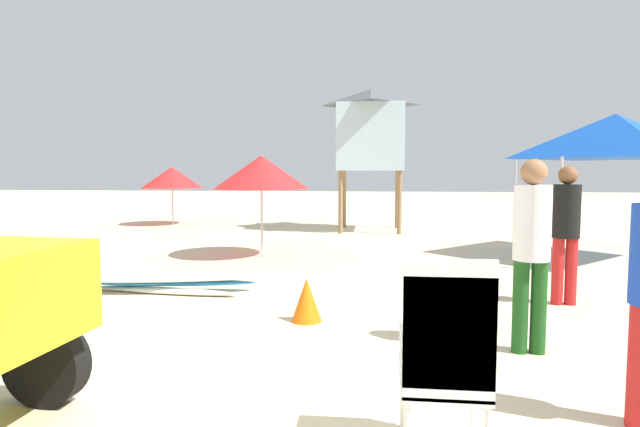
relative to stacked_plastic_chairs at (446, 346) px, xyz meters
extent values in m
plane|color=beige|center=(-1.47, 0.85, -0.70)|extent=(80.00, 80.00, 0.00)
cylinder|color=black|center=(-2.70, 0.51, -0.40)|extent=(0.61, 0.22, 0.60)
cube|color=white|center=(0.00, 0.10, -0.26)|extent=(0.48, 0.48, 0.04)
cube|color=white|center=(0.00, -0.12, -0.06)|extent=(0.48, 0.04, 0.40)
cube|color=white|center=(0.00, 0.10, -0.17)|extent=(0.48, 0.48, 0.04)
cube|color=white|center=(0.00, -0.12, 0.03)|extent=(0.48, 0.04, 0.40)
cube|color=white|center=(0.00, 0.10, -0.08)|extent=(0.48, 0.48, 0.04)
cube|color=white|center=(0.00, -0.12, 0.12)|extent=(0.48, 0.04, 0.40)
cube|color=white|center=(0.00, 0.10, 0.01)|extent=(0.48, 0.48, 0.04)
cube|color=white|center=(0.00, -0.12, 0.21)|extent=(0.48, 0.04, 0.40)
cube|color=white|center=(0.00, 0.10, 0.10)|extent=(0.48, 0.48, 0.04)
cube|color=white|center=(0.00, -0.12, 0.30)|extent=(0.48, 0.04, 0.40)
cylinder|color=white|center=(0.21, 0.31, -0.49)|extent=(0.04, 0.04, 0.42)
cylinder|color=white|center=(-0.21, 0.31, -0.49)|extent=(0.04, 0.04, 0.42)
ellipsoid|color=white|center=(-3.24, 3.84, -0.66)|extent=(2.11, 0.45, 0.08)
ellipsoid|color=#268CCC|center=(-3.26, 3.97, -0.58)|extent=(2.48, 0.53, 0.08)
ellipsoid|color=white|center=(-3.22, 3.85, -0.50)|extent=(2.56, 0.80, 0.08)
cylinder|color=red|center=(1.31, 0.61, -0.29)|extent=(0.14, 0.14, 0.81)
cylinder|color=red|center=(1.87, 3.82, -0.28)|extent=(0.14, 0.14, 0.84)
cylinder|color=red|center=(2.03, 3.82, -0.28)|extent=(0.14, 0.14, 0.84)
cylinder|color=black|center=(1.95, 3.82, 0.47)|extent=(0.32, 0.32, 0.66)
sphere|color=brown|center=(1.95, 3.82, 0.91)|extent=(0.23, 0.23, 0.23)
cylinder|color=#194C19|center=(0.93, 1.97, -0.27)|extent=(0.14, 0.14, 0.86)
cylinder|color=#194C19|center=(1.09, 1.97, -0.27)|extent=(0.14, 0.14, 0.86)
cylinder|color=white|center=(1.01, 1.97, 0.50)|extent=(0.32, 0.32, 0.68)
sphere|color=#9E6B47|center=(1.01, 1.97, 0.95)|extent=(0.23, 0.23, 0.23)
cylinder|color=#B2B2B7|center=(2.63, 6.07, 0.25)|extent=(0.05, 0.05, 1.90)
cylinder|color=#B2B2B7|center=(2.63, 8.90, 0.25)|extent=(0.05, 0.05, 1.90)
pyramid|color=#144CB2|center=(4.04, 7.49, 1.62)|extent=(2.83, 2.83, 0.83)
cylinder|color=olive|center=(-1.34, 10.98, 0.15)|extent=(0.12, 0.12, 1.69)
cylinder|color=olive|center=(0.22, 10.98, 0.15)|extent=(0.12, 0.12, 1.69)
cylinder|color=olive|center=(-1.34, 12.54, 0.15)|extent=(0.12, 0.12, 1.69)
cylinder|color=olive|center=(0.22, 12.54, 0.15)|extent=(0.12, 0.12, 1.69)
cube|color=silver|center=(-0.56, 11.76, 1.89)|extent=(1.80, 1.80, 1.80)
pyramid|color=#4C5156|center=(-0.56, 11.76, 3.01)|extent=(1.98, 1.98, 0.45)
cylinder|color=beige|center=(-2.60, 6.99, 0.29)|extent=(0.04, 0.04, 1.97)
cone|color=red|center=(-2.60, 6.99, 0.95)|extent=(1.84, 1.84, 0.64)
cylinder|color=beige|center=(-6.72, 12.73, 0.21)|extent=(0.04, 0.04, 1.81)
cone|color=red|center=(-6.72, 12.73, 0.78)|extent=(1.89, 1.89, 0.66)
cone|color=orange|center=(-1.14, 2.75, -0.46)|extent=(0.34, 0.34, 0.48)
camera|label=1|loc=(-0.38, -2.83, 0.95)|focal=29.10mm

